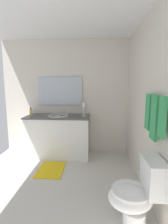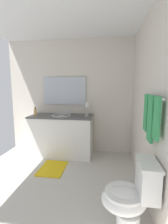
{
  "view_description": "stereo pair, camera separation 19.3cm",
  "coord_description": "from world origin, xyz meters",
  "px_view_note": "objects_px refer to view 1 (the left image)",
  "views": [
    {
      "loc": [
        2.15,
        0.66,
        1.47
      ],
      "look_at": [
        -0.39,
        0.48,
        1.07
      ],
      "focal_mm": 26.75,
      "sensor_mm": 36.0,
      "label": 1
    },
    {
      "loc": [
        2.13,
        0.85,
        1.47
      ],
      "look_at": [
        -0.39,
        0.48,
        1.07
      ],
      "focal_mm": 26.75,
      "sensor_mm": 36.0,
      "label": 2
    }
  ],
  "objects_px": {
    "sink_basin": "(58,118)",
    "towel_near_vanity": "(148,112)",
    "candle_holder_tall": "(84,109)",
    "mirror": "(60,91)",
    "vanity_cabinet": "(58,136)",
    "towel_center": "(154,118)",
    "towel_near_corner": "(162,117)",
    "toilet": "(137,194)",
    "towel_bar": "(157,97)",
    "soap_bottle": "(31,112)",
    "bath_mat": "(51,169)"
  },
  "relations": [
    {
      "from": "towel_center",
      "to": "bath_mat",
      "type": "relative_size",
      "value": 0.83
    },
    {
      "from": "vanity_cabinet",
      "to": "toilet",
      "type": "xyz_separation_m",
      "value": [
        1.73,
        1.21,
        -0.07
      ]
    },
    {
      "from": "towel_near_corner",
      "to": "toilet",
      "type": "bearing_deg",
      "value": -85.9
    },
    {
      "from": "vanity_cabinet",
      "to": "towel_near_corner",
      "type": "xyz_separation_m",
      "value": [
        1.72,
        1.41,
        0.74
      ]
    },
    {
      "from": "candle_holder_tall",
      "to": "towel_center",
      "type": "height_order",
      "value": "towel_center"
    },
    {
      "from": "candle_holder_tall",
      "to": "vanity_cabinet",
      "type": "bearing_deg",
      "value": -90.6
    },
    {
      "from": "mirror",
      "to": "toilet",
      "type": "bearing_deg",
      "value": 30.97
    },
    {
      "from": "towel_near_vanity",
      "to": "bath_mat",
      "type": "height_order",
      "value": "towel_near_vanity"
    },
    {
      "from": "bath_mat",
      "to": "vanity_cabinet",
      "type": "bearing_deg",
      "value": -180.0
    },
    {
      "from": "toilet",
      "to": "towel_near_corner",
      "type": "bearing_deg",
      "value": 94.1
    },
    {
      "from": "sink_basin",
      "to": "towel_near_corner",
      "type": "distance_m",
      "value": 2.25
    },
    {
      "from": "mirror",
      "to": "candle_holder_tall",
      "type": "distance_m",
      "value": 0.71
    },
    {
      "from": "towel_bar",
      "to": "sink_basin",
      "type": "bearing_deg",
      "value": -136.42
    },
    {
      "from": "vanity_cabinet",
      "to": "mirror",
      "type": "relative_size",
      "value": 1.38
    },
    {
      "from": "towel_bar",
      "to": "towel_near_vanity",
      "type": "xyz_separation_m",
      "value": [
        -0.22,
        -0.02,
        -0.2
      ]
    },
    {
      "from": "vanity_cabinet",
      "to": "towel_center",
      "type": "xyz_separation_m",
      "value": [
        1.5,
        1.41,
        0.7
      ]
    },
    {
      "from": "mirror",
      "to": "bath_mat",
      "type": "relative_size",
      "value": 1.59
    },
    {
      "from": "toilet",
      "to": "mirror",
      "type": "bearing_deg",
      "value": -149.03
    },
    {
      "from": "mirror",
      "to": "towel_near_vanity",
      "type": "xyz_separation_m",
      "value": [
        1.57,
        1.41,
        -0.2
      ]
    },
    {
      "from": "vanity_cabinet",
      "to": "candle_holder_tall",
      "type": "relative_size",
      "value": 4.73
    },
    {
      "from": "towel_near_corner",
      "to": "bath_mat",
      "type": "bearing_deg",
      "value": -127.74
    },
    {
      "from": "mirror",
      "to": "soap_bottle",
      "type": "bearing_deg",
      "value": -59.05
    },
    {
      "from": "towel_near_corner",
      "to": "towel_bar",
      "type": "bearing_deg",
      "value": 175.24
    },
    {
      "from": "toilet",
      "to": "towel_near_corner",
      "type": "height_order",
      "value": "towel_near_corner"
    },
    {
      "from": "mirror",
      "to": "towel_near_corner",
      "type": "height_order",
      "value": "mirror"
    },
    {
      "from": "vanity_cabinet",
      "to": "towel_near_corner",
      "type": "bearing_deg",
      "value": 39.42
    },
    {
      "from": "sink_basin",
      "to": "towel_near_vanity",
      "type": "xyz_separation_m",
      "value": [
        1.29,
        1.41,
        0.34
      ]
    },
    {
      "from": "sink_basin",
      "to": "candle_holder_tall",
      "type": "bearing_deg",
      "value": 89.4
    },
    {
      "from": "sink_basin",
      "to": "towel_near_corner",
      "type": "xyz_separation_m",
      "value": [
        1.72,
        1.41,
        0.35
      ]
    },
    {
      "from": "towel_bar",
      "to": "towel_near_corner",
      "type": "height_order",
      "value": "towel_near_corner"
    },
    {
      "from": "sink_basin",
      "to": "bath_mat",
      "type": "relative_size",
      "value": 0.67
    },
    {
      "from": "towel_near_vanity",
      "to": "towel_near_corner",
      "type": "height_order",
      "value": "same"
    },
    {
      "from": "towel_center",
      "to": "towel_bar",
      "type": "bearing_deg",
      "value": 90.0
    },
    {
      "from": "candle_holder_tall",
      "to": "sink_basin",
      "type": "bearing_deg",
      "value": -90.6
    },
    {
      "from": "vanity_cabinet",
      "to": "candle_holder_tall",
      "type": "distance_m",
      "value": 0.79
    },
    {
      "from": "candle_holder_tall",
      "to": "towel_bar",
      "type": "height_order",
      "value": "towel_bar"
    },
    {
      "from": "sink_basin",
      "to": "towel_near_corner",
      "type": "relative_size",
      "value": 0.98
    },
    {
      "from": "sink_basin",
      "to": "bath_mat",
      "type": "bearing_deg",
      "value": -0.09
    },
    {
      "from": "toilet",
      "to": "towel_near_vanity",
      "type": "relative_size",
      "value": 1.72
    },
    {
      "from": "soap_bottle",
      "to": "towel_near_corner",
      "type": "distance_m",
      "value": 2.59
    },
    {
      "from": "towel_near_vanity",
      "to": "bath_mat",
      "type": "distance_m",
      "value": 1.94
    },
    {
      "from": "vanity_cabinet",
      "to": "towel_near_vanity",
      "type": "height_order",
      "value": "towel_near_vanity"
    },
    {
      "from": "mirror",
      "to": "toilet",
      "type": "relative_size",
      "value": 1.27
    },
    {
      "from": "towel_near_vanity",
      "to": "vanity_cabinet",
      "type": "bearing_deg",
      "value": -132.32
    },
    {
      "from": "vanity_cabinet",
      "to": "towel_center",
      "type": "relative_size",
      "value": 2.64
    },
    {
      "from": "towel_near_vanity",
      "to": "toilet",
      "type": "bearing_deg",
      "value": -24.56
    },
    {
      "from": "candle_holder_tall",
      "to": "towel_near_vanity",
      "type": "relative_size",
      "value": 0.64
    },
    {
      "from": "soap_bottle",
      "to": "towel_center",
      "type": "height_order",
      "value": "towel_center"
    },
    {
      "from": "vanity_cabinet",
      "to": "towel_bar",
      "type": "xyz_separation_m",
      "value": [
        1.5,
        1.43,
        0.93
      ]
    },
    {
      "from": "towel_bar",
      "to": "towel_near_vanity",
      "type": "height_order",
      "value": "towel_near_vanity"
    }
  ]
}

